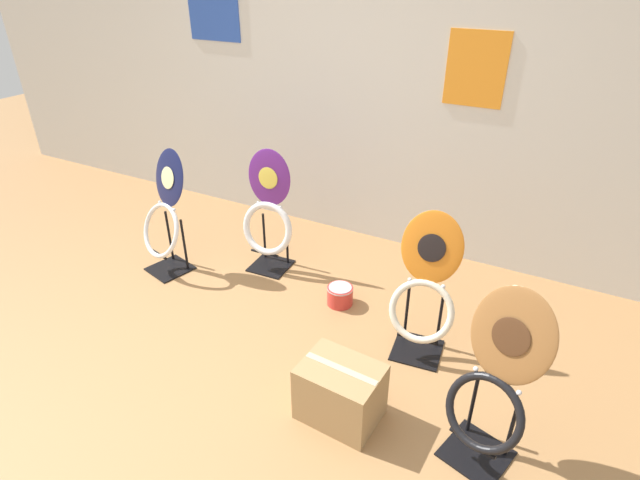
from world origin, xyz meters
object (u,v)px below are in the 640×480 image
object	(u,v)px
toilet_seat_display_orange_sun	(424,294)
paint_can	(340,295)
toilet_seat_display_woodgrain	(495,383)
toilet_seat_display_navy_moon	(165,217)
toilet_seat_display_purple_note	(268,217)
storage_box	(340,392)

from	to	relation	value
toilet_seat_display_orange_sun	paint_can	bearing A→B (deg)	163.23
toilet_seat_display_woodgrain	toilet_seat_display_orange_sun	world-z (taller)	toilet_seat_display_woodgrain
toilet_seat_display_woodgrain	toilet_seat_display_orange_sun	xyz separation A→B (m)	(-0.49, 0.54, -0.03)
toilet_seat_display_woodgrain	toilet_seat_display_orange_sun	distance (m)	0.73
toilet_seat_display_navy_moon	toilet_seat_display_woodgrain	bearing A→B (deg)	-12.51
toilet_seat_display_orange_sun	toilet_seat_display_purple_note	distance (m)	1.32
paint_can	storage_box	xyz separation A→B (m)	(0.41, -0.85, 0.09)
toilet_seat_display_navy_moon	toilet_seat_display_purple_note	world-z (taller)	toilet_seat_display_purple_note
storage_box	toilet_seat_display_navy_moon	bearing A→B (deg)	159.07
toilet_seat_display_woodgrain	toilet_seat_display_navy_moon	distance (m)	2.46
toilet_seat_display_purple_note	toilet_seat_display_navy_moon	bearing A→B (deg)	-150.42
toilet_seat_display_navy_moon	toilet_seat_display_orange_sun	world-z (taller)	toilet_seat_display_navy_moon
toilet_seat_display_orange_sun	storage_box	xyz separation A→B (m)	(-0.19, -0.66, -0.24)
toilet_seat_display_orange_sun	toilet_seat_display_purple_note	bearing A→B (deg)	164.40
toilet_seat_display_woodgrain	paint_can	distance (m)	1.36
toilet_seat_display_navy_moon	paint_can	xyz separation A→B (m)	(1.30, 0.19, -0.36)
toilet_seat_display_woodgrain	paint_can	bearing A→B (deg)	146.57
toilet_seat_display_orange_sun	storage_box	distance (m)	0.73
toilet_seat_display_navy_moon	toilet_seat_display_orange_sun	distance (m)	1.91
toilet_seat_display_purple_note	paint_can	distance (m)	0.77
paint_can	toilet_seat_display_orange_sun	bearing A→B (deg)	-16.77
toilet_seat_display_orange_sun	paint_can	xyz separation A→B (m)	(-0.61, 0.18, -0.33)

